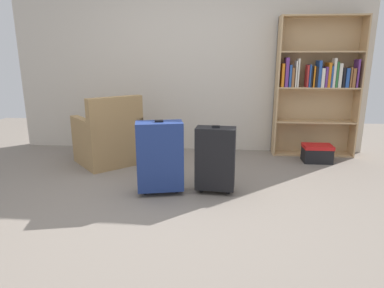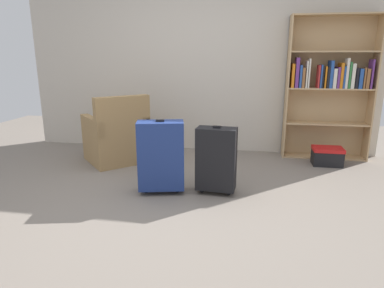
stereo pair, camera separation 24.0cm
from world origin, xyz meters
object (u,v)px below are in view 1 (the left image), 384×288
at_px(armchair, 109,140).
at_px(mug, 142,164).
at_px(bookshelf, 317,84).
at_px(suitcase_navy_blue, 160,156).
at_px(storage_box, 317,153).
at_px(suitcase_black, 215,158).

relative_size(armchair, mug, 8.24).
height_order(bookshelf, suitcase_navy_blue, bookshelf).
xyz_separation_m(storage_box, suitcase_black, (-1.34, -1.16, 0.24)).
distance_m(mug, storage_box, 2.33).
relative_size(armchair, suitcase_black, 1.40).
height_order(armchair, suitcase_black, armchair).
bearing_deg(bookshelf, storage_box, -92.92).
height_order(armchair, suitcase_navy_blue, armchair).
relative_size(mug, storage_box, 0.32).
distance_m(armchair, suitcase_navy_blue, 1.27).
relative_size(bookshelf, suitcase_navy_blue, 2.47).
height_order(bookshelf, storage_box, bookshelf).
distance_m(armchair, storage_box, 2.77).
bearing_deg(suitcase_navy_blue, mug, 116.09).
bearing_deg(suitcase_navy_blue, armchair, 132.03).
distance_m(suitcase_black, suitcase_navy_blue, 0.56).
bearing_deg(suitcase_black, armchair, 148.13).
bearing_deg(mug, armchair, 161.60).
xyz_separation_m(bookshelf, suitcase_black, (-1.36, -1.55, -0.64)).
height_order(armchair, storage_box, armchair).
distance_m(bookshelf, suitcase_navy_blue, 2.58).
distance_m(mug, suitcase_navy_blue, 0.95).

